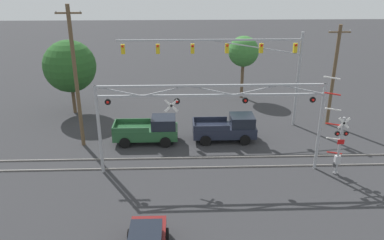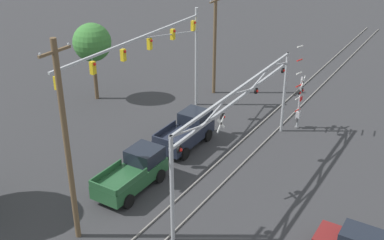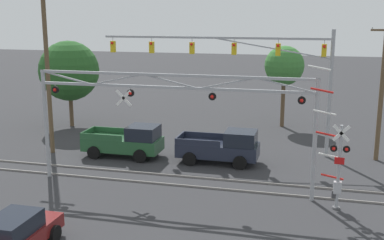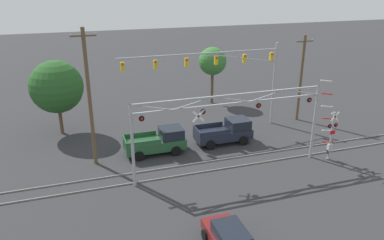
# 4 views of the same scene
# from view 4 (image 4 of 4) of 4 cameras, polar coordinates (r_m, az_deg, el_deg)

# --- Properties ---
(rail_track_near) EXTENTS (80.00, 0.08, 0.10)m
(rail_track_near) POSITION_cam_4_polar(r_m,az_deg,el_deg) (28.90, 5.43, -7.28)
(rail_track_near) COLOR gray
(rail_track_near) RESTS_ON ground_plane
(rail_track_far) EXTENTS (80.00, 0.08, 0.10)m
(rail_track_far) POSITION_cam_4_polar(r_m,az_deg,el_deg) (30.07, 4.34, -6.06)
(rail_track_far) COLOR gray
(rail_track_far) RESTS_ON ground_plane
(crossing_gantry) EXTENTS (14.53, 0.26, 6.00)m
(crossing_gantry) POSITION_cam_4_polar(r_m,az_deg,el_deg) (26.85, 5.95, 0.84)
(crossing_gantry) COLOR #9EA0A5
(crossing_gantry) RESTS_ON ground_plane
(crossing_signal_mast) EXTENTS (2.07, 0.35, 6.71)m
(crossing_signal_mast) POSITION_cam_4_polar(r_m,az_deg,el_deg) (31.14, 20.31, -2.05)
(crossing_signal_mast) COLOR #9EA0A5
(crossing_signal_mast) RESTS_ON ground_plane
(traffic_signal_span) EXTENTS (15.04, 0.39, 8.01)m
(traffic_signal_span) POSITION_cam_4_polar(r_m,az_deg,el_deg) (34.71, 6.20, 7.78)
(traffic_signal_span) COLOR #9EA0A5
(traffic_signal_span) RESTS_ON ground_plane
(pickup_truck_lead) EXTENTS (4.92, 2.26, 2.07)m
(pickup_truck_lead) POSITION_cam_4_polar(r_m,az_deg,el_deg) (32.92, 5.24, -1.78)
(pickup_truck_lead) COLOR #1E2333
(pickup_truck_lead) RESTS_ON ground_plane
(pickup_truck_following) EXTENTS (4.95, 2.26, 2.07)m
(pickup_truck_following) POSITION_cam_4_polar(r_m,az_deg,el_deg) (30.99, -5.14, -3.27)
(pickup_truck_following) COLOR #23512D
(pickup_truck_following) RESTS_ON ground_plane
(sedan_waiting) EXTENTS (2.01, 4.13, 1.59)m
(sedan_waiting) POSITION_cam_4_polar(r_m,az_deg,el_deg) (20.60, 5.80, -17.73)
(sedan_waiting) COLOR maroon
(sedan_waiting) RESTS_ON ground_plane
(utility_pole_left) EXTENTS (1.80, 0.28, 10.48)m
(utility_pole_left) POSITION_cam_4_polar(r_m,az_deg,el_deg) (28.53, -15.36, 3.30)
(utility_pole_left) COLOR brown
(utility_pole_left) RESTS_ON ground_plane
(utility_pole_right) EXTENTS (1.80, 0.28, 8.58)m
(utility_pole_right) POSITION_cam_4_polar(r_m,az_deg,el_deg) (38.67, 16.26, 6.25)
(utility_pole_right) COLOR brown
(utility_pole_right) RESTS_ON ground_plane
(background_tree_beyond_span) EXTENTS (3.12, 3.12, 6.49)m
(background_tree_beyond_span) POSITION_cam_4_polar(r_m,az_deg,el_deg) (42.39, 3.15, 8.90)
(background_tree_beyond_span) COLOR brown
(background_tree_beyond_span) RESTS_ON ground_plane
(background_tree_far_left_verge) EXTENTS (4.76, 4.76, 6.87)m
(background_tree_far_left_verge) POSITION_cam_4_polar(r_m,az_deg,el_deg) (35.78, -19.95, 4.76)
(background_tree_far_left_verge) COLOR brown
(background_tree_far_left_verge) RESTS_ON ground_plane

